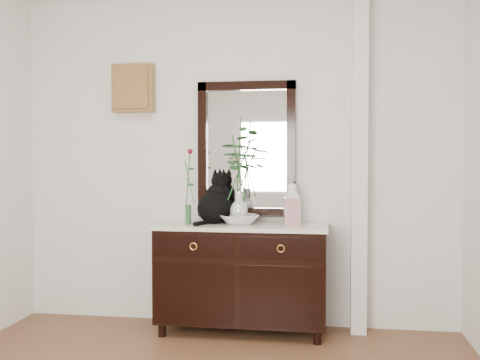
% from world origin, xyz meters
% --- Properties ---
extents(wall_back, '(3.60, 0.04, 2.70)m').
position_xyz_m(wall_back, '(0.00, 1.98, 1.35)').
color(wall_back, white).
rests_on(wall_back, ground).
extents(pilaster, '(0.12, 0.20, 2.70)m').
position_xyz_m(pilaster, '(1.00, 1.90, 1.35)').
color(pilaster, white).
rests_on(pilaster, ground).
extents(sideboard, '(1.33, 0.52, 0.82)m').
position_xyz_m(sideboard, '(0.10, 1.73, 0.47)').
color(sideboard, black).
rests_on(sideboard, ground).
extents(wall_mirror, '(0.80, 0.06, 1.10)m').
position_xyz_m(wall_mirror, '(0.10, 1.97, 1.44)').
color(wall_mirror, black).
rests_on(wall_mirror, wall_back).
extents(key_cabinet, '(0.35, 0.10, 0.40)m').
position_xyz_m(key_cabinet, '(-0.85, 1.94, 1.95)').
color(key_cabinet, brown).
rests_on(key_cabinet, wall_back).
extents(cat, '(0.39, 0.43, 0.41)m').
position_xyz_m(cat, '(-0.13, 1.79, 1.05)').
color(cat, black).
rests_on(cat, sideboard).
extents(lotus_bowl, '(0.40, 0.40, 0.07)m').
position_xyz_m(lotus_bowl, '(0.07, 1.75, 0.89)').
color(lotus_bowl, silver).
rests_on(lotus_bowl, sideboard).
extents(vase_branches, '(0.51, 0.51, 0.83)m').
position_xyz_m(vase_branches, '(0.07, 1.75, 1.28)').
color(vase_branches, silver).
rests_on(vase_branches, lotus_bowl).
extents(bud_vase_rose, '(0.09, 0.09, 0.60)m').
position_xyz_m(bud_vase_rose, '(-0.31, 1.67, 1.15)').
color(bud_vase_rose, '#2E6037').
rests_on(bud_vase_rose, sideboard).
extents(ginger_jar, '(0.14, 0.14, 0.33)m').
position_xyz_m(ginger_jar, '(0.49, 1.76, 1.02)').
color(ginger_jar, white).
rests_on(ginger_jar, sideboard).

